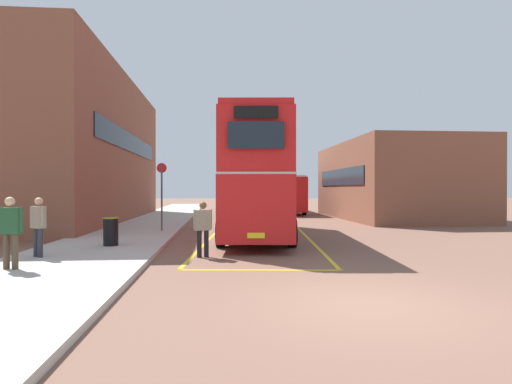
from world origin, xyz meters
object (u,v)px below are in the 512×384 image
at_px(litter_bin, 111,231).
at_px(bus_stop_sign, 162,191).
at_px(double_decker_bus, 257,177).
at_px(single_deck_bus, 284,193).
at_px(pedestrian_waiting_near, 38,223).
at_px(pedestrian_waiting_far, 11,227).
at_px(pedestrian_boarding, 203,225).

distance_m(litter_bin, bus_stop_sign, 5.06).
xyz_separation_m(double_decker_bus, single_deck_bus, (3.84, 17.14, -0.87)).
bearing_deg(pedestrian_waiting_near, pedestrian_waiting_far, -86.29).
xyz_separation_m(pedestrian_boarding, litter_bin, (-3.09, 1.77, -0.33)).
bearing_deg(double_decker_bus, pedestrian_boarding, -111.51).
height_order(pedestrian_boarding, pedestrian_waiting_far, pedestrian_waiting_far).
relative_size(single_deck_bus, pedestrian_boarding, 6.08).
bearing_deg(pedestrian_waiting_near, pedestrian_boarding, 5.18).
bearing_deg(bus_stop_sign, pedestrian_waiting_near, -108.90).
xyz_separation_m(pedestrian_waiting_near, litter_bin, (1.39, 2.18, -0.47)).
xyz_separation_m(double_decker_bus, pedestrian_waiting_far, (-6.42, -7.37, -1.40)).
bearing_deg(litter_bin, pedestrian_waiting_far, -107.98).
distance_m(pedestrian_waiting_far, litter_bin, 4.15).
height_order(pedestrian_waiting_near, bus_stop_sign, bus_stop_sign).
bearing_deg(litter_bin, pedestrian_boarding, -29.91).
relative_size(single_deck_bus, bus_stop_sign, 3.29).
bearing_deg(double_decker_bus, pedestrian_waiting_near, -139.24).
bearing_deg(single_deck_bus, double_decker_bus, -102.63).
xyz_separation_m(pedestrian_waiting_far, bus_stop_sign, (2.27, 8.70, 0.83)).
bearing_deg(double_decker_bus, single_deck_bus, 77.37).
height_order(double_decker_bus, bus_stop_sign, double_decker_bus).
xyz_separation_m(pedestrian_waiting_far, litter_bin, (1.27, 3.92, -0.50)).
bearing_deg(single_deck_bus, pedestrian_waiting_far, -112.71).
relative_size(pedestrian_boarding, pedestrian_waiting_near, 1.00).
relative_size(pedestrian_waiting_near, bus_stop_sign, 0.54).
relative_size(double_decker_bus, pedestrian_waiting_far, 6.37).
bearing_deg(pedestrian_boarding, pedestrian_waiting_far, -153.79).
bearing_deg(pedestrian_waiting_far, double_decker_bus, 48.95).
height_order(pedestrian_boarding, bus_stop_sign, bus_stop_sign).
bearing_deg(pedestrian_boarding, single_deck_bus, 75.23).
bearing_deg(pedestrian_waiting_far, pedestrian_boarding, 26.21).
distance_m(pedestrian_waiting_near, pedestrian_waiting_far, 1.74).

